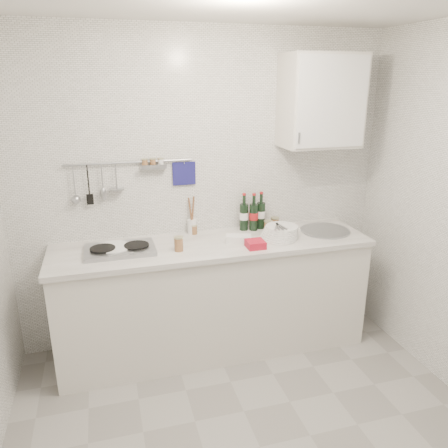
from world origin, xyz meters
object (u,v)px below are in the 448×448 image
at_px(wall_cabinet, 321,101).
at_px(plate_stack_sink, 280,232).
at_px(utensil_crock, 192,225).
at_px(wine_bottles, 253,211).
at_px(plate_stack_hob, 113,249).

height_order(wall_cabinet, plate_stack_sink, wall_cabinet).
distance_m(plate_stack_sink, utensil_crock, 0.71).
bearing_deg(wine_bottles, plate_stack_hob, -170.49).
xyz_separation_m(plate_stack_hob, wine_bottles, (1.14, 0.19, 0.14)).
distance_m(wall_cabinet, plate_stack_hob, 1.94).
relative_size(plate_stack_hob, utensil_crock, 0.86).
height_order(plate_stack_sink, wine_bottles, wine_bottles).
distance_m(plate_stack_hob, wine_bottles, 1.17).
distance_m(wall_cabinet, plate_stack_sink, 1.06).
distance_m(plate_stack_hob, utensil_crock, 0.68).
relative_size(plate_stack_sink, wine_bottles, 1.01).
xyz_separation_m(plate_stack_hob, utensil_crock, (0.64, 0.23, 0.05)).
xyz_separation_m(wall_cabinet, utensil_crock, (-1.01, 0.13, -0.96)).
bearing_deg(plate_stack_sink, wall_cabinet, 24.25).
height_order(wall_cabinet, wine_bottles, wall_cabinet).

